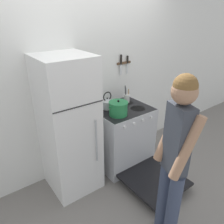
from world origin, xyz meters
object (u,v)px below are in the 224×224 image
(stove_range, at_px, (123,137))
(utensil_jar, at_px, (127,98))
(dutch_oven_pot, at_px, (118,108))
(person, at_px, (175,157))
(refrigerator, at_px, (69,127))
(tea_kettle, at_px, (107,103))

(stove_range, bearing_deg, utensil_jar, 42.44)
(stove_range, bearing_deg, dutch_oven_pot, -152.04)
(stove_range, height_order, person, person)
(refrigerator, bearing_deg, tea_kettle, 9.58)
(stove_range, xyz_separation_m, utensil_jar, (0.19, 0.17, 0.51))
(refrigerator, relative_size, person, 1.00)
(dutch_oven_pot, distance_m, tea_kettle, 0.26)
(refrigerator, relative_size, stove_range, 1.26)
(refrigerator, distance_m, tea_kettle, 0.66)
(person, bearing_deg, dutch_oven_pot, 6.30)
(refrigerator, xyz_separation_m, person, (0.39, -1.22, 0.12))
(utensil_jar, bearing_deg, refrigerator, -173.37)
(dutch_oven_pot, bearing_deg, refrigerator, 166.67)
(dutch_oven_pot, height_order, person, person)
(tea_kettle, xyz_separation_m, person, (-0.25, -1.33, 0.01))
(utensil_jar, bearing_deg, person, -113.82)
(refrigerator, relative_size, tea_kettle, 7.16)
(dutch_oven_pot, bearing_deg, stove_range, 27.96)
(dutch_oven_pot, distance_m, person, 1.10)
(refrigerator, xyz_separation_m, tea_kettle, (0.64, 0.11, 0.11))
(person, bearing_deg, utensil_jar, -5.34)
(utensil_jar, bearing_deg, stove_range, -137.56)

